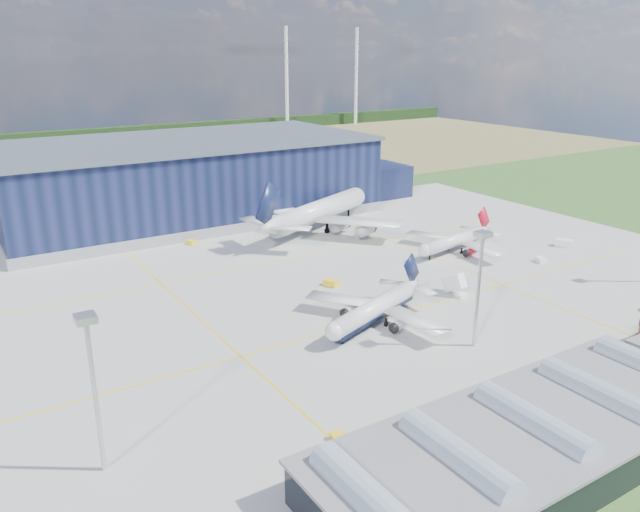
{
  "coord_description": "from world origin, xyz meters",
  "views": [
    {
      "loc": [
        -73.49,
        -106.08,
        54.42
      ],
      "look_at": [
        4.44,
        16.76,
        6.21
      ],
      "focal_mm": 35.0,
      "sensor_mm": 36.0,
      "label": 1
    }
  ],
  "objects": [
    {
      "name": "gse_tug_c",
      "position": [
        -11.73,
        62.0,
        0.64
      ],
      "size": [
        2.53,
        3.31,
        1.28
      ],
      "primitive_type": "cube",
      "rotation": [
        0.0,
        0.0,
        0.26
      ],
      "color": "yellow",
      "rests_on": "ground"
    },
    {
      "name": "light_mast_center",
      "position": [
        10.0,
        -30.0,
        15.43
      ],
      "size": [
        2.6,
        2.6,
        23.0
      ],
      "color": "silver",
      "rests_on": "ground"
    },
    {
      "name": "hangar",
      "position": [
        2.81,
        94.8,
        11.62
      ],
      "size": [
        145.0,
        62.0,
        26.1
      ],
      "color": "#0F1834",
      "rests_on": "ground"
    },
    {
      "name": "airliner_red",
      "position": [
        47.67,
        15.03,
        5.32
      ],
      "size": [
        37.55,
        36.97,
        10.64
      ],
      "primitive_type": null,
      "rotation": [
        0.0,
        0.0,
        3.31
      ],
      "color": "silver",
      "rests_on": "ground"
    },
    {
      "name": "gse_van_a",
      "position": [
        -1.21,
        -46.0,
        1.11
      ],
      "size": [
        5.53,
        4.17,
        2.21
      ],
      "primitive_type": "cube",
      "rotation": [
        0.0,
        0.0,
        1.13
      ],
      "color": "white",
      "rests_on": "ground"
    },
    {
      "name": "farmland",
      "position": [
        0.0,
        220.0,
        0.0
      ],
      "size": [
        600.0,
        220.0,
        0.01
      ],
      "primitive_type": "cube",
      "color": "olive",
      "rests_on": "ground"
    },
    {
      "name": "ground",
      "position": [
        0.0,
        0.0,
        0.0
      ],
      "size": [
        600.0,
        600.0,
        0.0
      ],
      "primitive_type": "plane",
      "color": "#28491B",
      "rests_on": "ground"
    },
    {
      "name": "light_mast_west",
      "position": [
        -60.0,
        -30.0,
        15.43
      ],
      "size": [
        2.6,
        2.6,
        23.0
      ],
      "color": "silver",
      "rests_on": "ground"
    },
    {
      "name": "airliner_navy",
      "position": [
        -0.71,
        -12.0,
        5.7
      ],
      "size": [
        44.55,
        44.1,
        11.4
      ],
      "primitive_type": null,
      "rotation": [
        0.0,
        0.0,
        3.49
      ],
      "color": "silver",
      "rests_on": "ground"
    },
    {
      "name": "gse_tug_b",
      "position": [
        -29.6,
        -41.93,
        0.59
      ],
      "size": [
        2.45,
        3.09,
        1.18
      ],
      "primitive_type": "cube",
      "rotation": [
        0.0,
        0.0,
        -0.26
      ],
      "color": "yellow",
      "rests_on": "ground"
    },
    {
      "name": "treeline",
      "position": [
        0.0,
        300.0,
        4.0
      ],
      "size": [
        600.0,
        8.0,
        8.0
      ],
      "primitive_type": "cube",
      "color": "black",
      "rests_on": "ground"
    },
    {
      "name": "car_a",
      "position": [
        -1.1,
        -48.0,
        0.66
      ],
      "size": [
        4.02,
        2.01,
        1.31
      ],
      "primitive_type": "imported",
      "rotation": [
        0.0,
        0.0,
        1.45
      ],
      "color": "#99999E",
      "rests_on": "ground"
    },
    {
      "name": "gse_van_b",
      "position": [
        78.94,
        1.88,
        1.1
      ],
      "size": [
        4.31,
        5.25,
        2.2
      ],
      "primitive_type": "cube",
      "rotation": [
        0.0,
        0.0,
        0.53
      ],
      "color": "white",
      "rests_on": "ground"
    },
    {
      "name": "car_b",
      "position": [
        32.56,
        -48.0,
        0.55
      ],
      "size": [
        3.51,
        2.21,
        1.09
      ],
      "primitive_type": "imported",
      "rotation": [
        0.0,
        0.0,
        1.91
      ],
      "color": "#99999E",
      "rests_on": "ground"
    },
    {
      "name": "glass_concourse",
      "position": [
        -6.45,
        -60.0,
        3.69
      ],
      "size": [
        78.0,
        23.0,
        8.6
      ],
      "color": "black",
      "rests_on": "ground"
    },
    {
      "name": "gse_tug_a",
      "position": [
        4.43,
        11.68,
        0.73
      ],
      "size": [
        3.36,
        4.09,
        1.47
      ],
      "primitive_type": "cube",
      "rotation": [
        0.0,
        0.0,
        0.4
      ],
      "color": "yellow",
      "rests_on": "ground"
    },
    {
      "name": "airliner_widebody",
      "position": [
        28.32,
        55.0,
        9.7
      ],
      "size": [
        78.44,
        77.81,
        19.39
      ],
      "primitive_type": null,
      "rotation": [
        0.0,
        0.0,
        0.43
      ],
      "color": "silver",
      "rests_on": "ground"
    },
    {
      "name": "apron",
      "position": [
        0.0,
        10.0,
        0.03
      ],
      "size": [
        220.0,
        160.0,
        0.08
      ],
      "color": "#969691",
      "rests_on": "ground"
    },
    {
      "name": "airstair",
      "position": [
        25.73,
        -8.19,
        1.75
      ],
      "size": [
        2.43,
        5.57,
        3.51
      ],
      "primitive_type": "cube",
      "rotation": [
        0.0,
        0.0,
        0.04
      ],
      "color": "white",
      "rests_on": "ground"
    },
    {
      "name": "gse_cart_a",
      "position": [
        61.82,
        -3.72,
        0.67
      ],
      "size": [
        2.92,
        3.58,
        1.34
      ],
      "primitive_type": "cube",
      "rotation": [
        0.0,
        0.0,
        -0.32
      ],
      "color": "white",
      "rests_on": "ground"
    }
  ]
}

